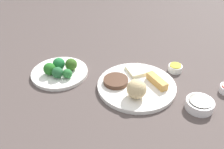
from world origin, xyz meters
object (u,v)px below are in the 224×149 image
sauce_ramekin_hot_mustard (175,68)px  main_plate (136,85)px  broccoli_plate (60,73)px  soy_sauce_bowl (199,105)px

sauce_ramekin_hot_mustard → main_plate: bearing=38.6°
broccoli_plate → sauce_ramekin_hot_mustard: 0.47m
main_plate → broccoli_plate: size_ratio=1.30×
broccoli_plate → sauce_ramekin_hot_mustard: (-0.47, -0.08, 0.01)m
main_plate → sauce_ramekin_hot_mustard: sauce_ramekin_hot_mustard is taller
main_plate → broccoli_plate: bearing=-9.1°
broccoli_plate → sauce_ramekin_hot_mustard: bearing=-170.8°
broccoli_plate → soy_sauce_bowl: 0.54m
main_plate → sauce_ramekin_hot_mustard: 0.20m
broccoli_plate → soy_sauce_bowl: size_ratio=2.43×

